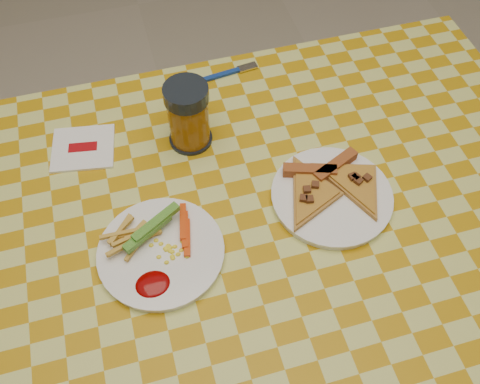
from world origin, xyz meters
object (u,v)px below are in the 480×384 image
object	(u,v)px
drink_glass	(188,116)
table	(240,252)
plate_right	(331,197)
plate_left	(161,253)

from	to	relation	value
drink_glass	table	bearing A→B (deg)	-81.31
table	plate_right	world-z (taller)	plate_right
plate_left	drink_glass	distance (m)	0.26
table	drink_glass	size ratio (longest dim) A/B	9.44
drink_glass	plate_right	bearing A→B (deg)	-44.22
plate_left	plate_right	world-z (taller)	same
table	plate_right	bearing A→B (deg)	6.75
plate_right	drink_glass	size ratio (longest dim) A/B	1.57
plate_right	drink_glass	xyz separation A→B (m)	(-0.21, 0.21, 0.06)
plate_left	drink_glass	bearing A→B (deg)	66.32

